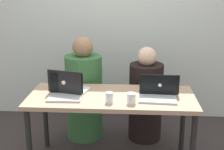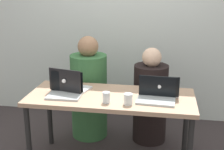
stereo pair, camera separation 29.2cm
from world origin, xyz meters
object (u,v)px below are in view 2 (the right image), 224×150
object	(u,v)px
laptop_back_left	(69,86)
water_glass_center	(106,98)
laptop_front_left	(65,91)
laptop_back_right	(159,90)
person_on_right	(150,100)
laptop_front_right	(156,96)
person_on_left	(89,93)
water_glass_right	(128,100)

from	to	relation	value
laptop_back_left	water_glass_center	xyz separation A→B (m)	(0.41, -0.24, -0.01)
water_glass_center	laptop_front_left	bearing A→B (deg)	164.49
laptop_back_right	laptop_back_left	world-z (taller)	laptop_back_left
person_on_right	laptop_front_left	bearing A→B (deg)	37.69
laptop_front_right	laptop_back_right	xyz separation A→B (m)	(0.02, 0.14, -0.00)
person_on_left	laptop_front_right	xyz separation A→B (m)	(0.77, -0.61, 0.24)
laptop_front_left	laptop_back_left	world-z (taller)	laptop_back_left
laptop_front_right	water_glass_right	bearing A→B (deg)	-147.23
laptop_front_left	water_glass_right	distance (m)	0.62
person_on_right	laptop_front_right	size ratio (longest dim) A/B	3.06
laptop_front_left	water_glass_center	distance (m)	0.43
person_on_left	person_on_right	world-z (taller)	person_on_left
laptop_front_left	person_on_right	bearing A→B (deg)	37.41
laptop_back_right	laptop_front_left	world-z (taller)	laptop_front_left
laptop_back_right	water_glass_right	world-z (taller)	laptop_back_right
laptop_front_left	water_glass_right	size ratio (longest dim) A/B	3.22
person_on_right	laptop_back_right	bearing A→B (deg)	100.56
water_glass_right	laptop_back_left	bearing A→B (deg)	157.48
water_glass_right	laptop_front_left	bearing A→B (deg)	168.78
laptop_front_right	laptop_front_left	distance (m)	0.84
person_on_left	water_glass_center	bearing A→B (deg)	109.31
person_on_left	laptop_back_right	bearing A→B (deg)	144.16
water_glass_right	water_glass_center	bearing A→B (deg)	178.29
person_on_left	laptop_back_right	world-z (taller)	person_on_left
laptop_back_right	laptop_back_left	bearing A→B (deg)	1.13
laptop_back_right	laptop_front_left	xyz separation A→B (m)	(-0.86, -0.16, 0.00)
laptop_back_left	person_on_right	bearing A→B (deg)	-133.34
person_on_left	person_on_right	xyz separation A→B (m)	(0.69, 0.00, -0.05)
laptop_front_left	water_glass_center	xyz separation A→B (m)	(0.41, -0.11, -0.00)
laptop_back_left	water_glass_right	xyz separation A→B (m)	(0.60, -0.25, -0.01)
person_on_right	laptop_back_left	size ratio (longest dim) A/B	2.76
person_on_left	water_glass_center	distance (m)	0.84
laptop_front_right	water_glass_right	distance (m)	0.27
person_on_left	laptop_back_left	bearing A→B (deg)	76.24
person_on_left	water_glass_right	world-z (taller)	person_on_left
person_on_left	laptop_front_left	distance (m)	0.67
person_on_left	water_glass_center	size ratio (longest dim) A/B	11.96
person_on_left	laptop_front_left	size ratio (longest dim) A/B	3.74
person_on_left	laptop_front_left	bearing A→B (deg)	77.87
laptop_back_right	water_glass_center	bearing A→B (deg)	30.20
laptop_back_right	laptop_back_left	size ratio (longest dim) A/B	0.93
person_on_left	laptop_back_left	xyz separation A→B (m)	(-0.07, -0.49, 0.25)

